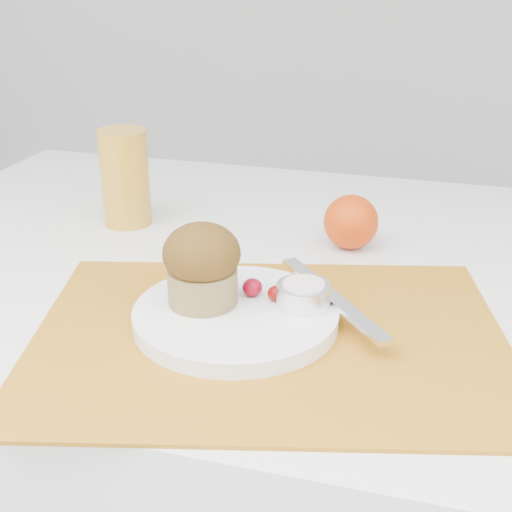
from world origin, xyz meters
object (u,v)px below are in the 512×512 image
(plate, at_px, (236,316))
(muffin, at_px, (202,264))
(juice_glass, at_px, (125,178))
(table, at_px, (285,486))
(orange, at_px, (351,222))

(plate, distance_m, muffin, 0.07)
(juice_glass, bearing_deg, plate, -45.86)
(muffin, bearing_deg, table, 73.24)
(orange, height_order, juice_glass, juice_glass)
(table, distance_m, plate, 0.43)
(table, relative_size, plate, 5.42)
(table, xyz_separation_m, orange, (0.07, 0.07, 0.41))
(table, bearing_deg, muffin, -106.76)
(orange, bearing_deg, table, -135.26)
(plate, bearing_deg, muffin, 172.61)
(plate, relative_size, muffin, 2.44)
(juice_glass, xyz_separation_m, muffin, (0.21, -0.25, -0.00))
(plate, bearing_deg, juice_glass, 134.14)
(orange, bearing_deg, muffin, -116.29)
(table, bearing_deg, plate, -94.83)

